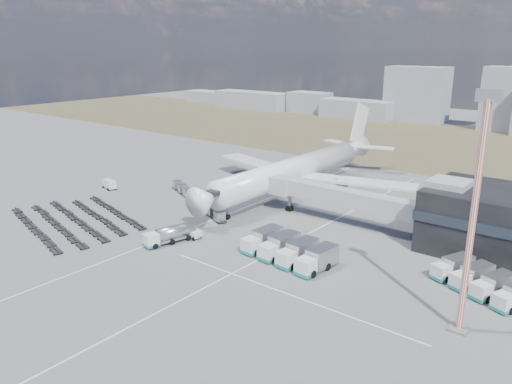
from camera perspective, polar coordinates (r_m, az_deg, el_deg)
The scene contains 14 objects.
ground at distance 88.33m, azimuth -7.19°, elevation -4.66°, with size 420.00×420.00×0.00m, color #565659.
grass_strip at distance 180.14m, azimuth 18.72°, elevation 5.47°, with size 420.00×90.00×0.01m, color #463E2A.
lane_markings at distance 84.17m, azimuth -1.03°, elevation -5.61°, with size 47.12×110.00×0.01m.
jet_bridge at distance 92.81m, azimuth 8.77°, elevation -0.38°, with size 30.30×3.80×7.05m.
airliner at distance 110.62m, azimuth 4.76°, elevation 2.62°, with size 51.59×64.53×17.62m.
fuel_tanker at distance 84.19m, azimuth -9.85°, elevation -4.82°, with size 4.34×9.15×2.87m.
pushback_tug at distance 85.95m, azimuth -7.28°, elevation -4.77°, with size 3.08×1.73×1.41m, color silver.
utility_van at distance 118.62m, azimuth -16.42°, elevation 0.83°, with size 3.88×1.76×2.11m, color silver.
catering_truck at distance 110.36m, azimuth 4.52°, elevation 0.48°, with size 4.20×6.22×2.64m.
service_trucks_near at distance 76.81m, azimuth 3.71°, elevation -6.56°, with size 14.34×8.91×3.03m.
service_trucks_far at distance 73.88m, azimuth 24.42°, elevation -9.23°, with size 13.61×10.76×2.66m.
uld_row at distance 103.61m, azimuth -6.83°, elevation -0.80°, with size 25.52×12.84×1.84m.
baggage_dollies at distance 99.01m, azimuth -19.93°, elevation -3.00°, with size 30.21×22.31×0.65m.
floodlight_mast at distance 58.65m, azimuth 23.56°, elevation -2.74°, with size 2.60×2.11×27.38m.
Camera 1 is at (59.56, -57.05, 31.61)m, focal length 35.00 mm.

